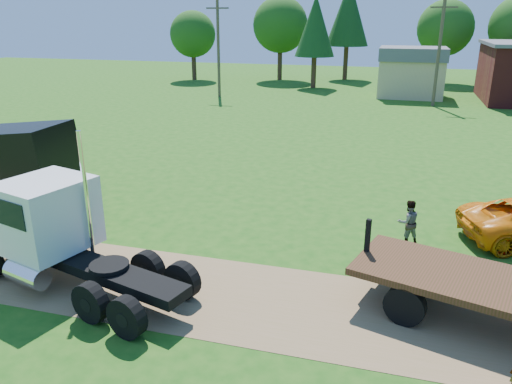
# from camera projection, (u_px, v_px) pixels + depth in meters

# --- Properties ---
(ground) EXTENTS (140.00, 140.00, 0.00)m
(ground) POSITION_uv_depth(u_px,v_px,m) (266.00, 302.00, 13.90)
(ground) COLOR #194D11
(ground) RESTS_ON ground
(dirt_track) EXTENTS (120.00, 4.20, 0.01)m
(dirt_track) POSITION_uv_depth(u_px,v_px,m) (266.00, 302.00, 13.90)
(dirt_track) COLOR olive
(dirt_track) RESTS_ON ground
(white_semi_tractor) EXTENTS (7.73, 4.28, 4.57)m
(white_semi_tractor) POSITION_uv_depth(u_px,v_px,m) (51.00, 230.00, 14.73)
(white_semi_tractor) COLOR black
(white_semi_tractor) RESTS_ON ground
(spectator_b) EXTENTS (0.96, 0.88, 1.60)m
(spectator_b) POSITION_uv_depth(u_px,v_px,m) (408.00, 222.00, 17.24)
(spectator_b) COLOR #999999
(spectator_b) RESTS_ON ground
(tan_shed) EXTENTS (6.20, 5.40, 4.70)m
(tan_shed) POSITION_uv_depth(u_px,v_px,m) (411.00, 72.00, 48.32)
(tan_shed) COLOR tan
(tan_shed) RESTS_ON ground
(utility_poles) EXTENTS (42.20, 0.28, 9.00)m
(utility_poles) POSITION_uv_depth(u_px,v_px,m) (439.00, 51.00, 42.50)
(utility_poles) COLOR #483428
(utility_poles) RESTS_ON ground
(tree_row) EXTENTS (57.73, 13.35, 11.66)m
(tree_row) POSITION_uv_depth(u_px,v_px,m) (430.00, 24.00, 54.61)
(tree_row) COLOR #372316
(tree_row) RESTS_ON ground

